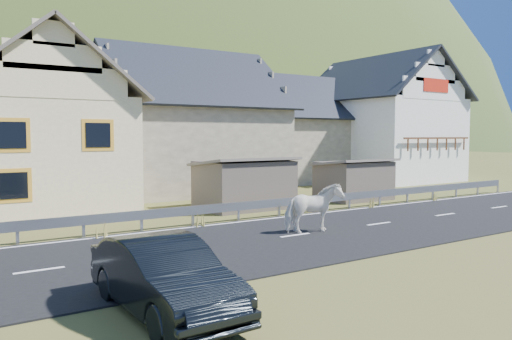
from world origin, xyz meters
TOP-DOWN VIEW (x-y plane):
  - ground at (0.00, 0.00)m, footprint 160.00×160.00m
  - road at (0.00, 0.00)m, footprint 60.00×7.00m
  - lane_markings at (0.00, 0.00)m, footprint 60.00×6.60m
  - guardrail at (-0.00, 3.68)m, footprint 28.10×0.09m
  - shed_left at (-2.00, 6.50)m, footprint 4.30×3.30m
  - shed_right at (4.50, 6.00)m, footprint 3.80×2.90m
  - house_cream at (-10.00, 12.00)m, footprint 7.80×9.80m
  - house_stone_a at (-1.00, 15.00)m, footprint 10.80×9.80m
  - house_stone_b at (9.00, 17.00)m, footprint 9.80×8.80m
  - house_white at (15.00, 14.00)m, footprint 8.80×10.80m
  - mountain at (5.00, 180.00)m, footprint 440.00×280.00m
  - horse at (-3.19, 0.03)m, footprint 1.18×2.12m
  - car at (-10.51, -4.37)m, footprint 1.65×4.39m

SIDE VIEW (x-z plane):
  - mountain at x=5.00m, z-range -150.00..110.00m
  - ground at x=0.00m, z-range 0.00..0.00m
  - road at x=0.00m, z-range 0.00..0.04m
  - lane_markings at x=0.00m, z-range 0.04..0.05m
  - guardrail at x=0.00m, z-range 0.19..0.94m
  - car at x=-10.51m, z-range 0.00..1.43m
  - horse at x=-3.19m, z-range 0.04..1.74m
  - shed_right at x=4.50m, z-range -0.10..2.10m
  - shed_left at x=-2.00m, z-range -0.10..2.30m
  - house_stone_b at x=9.00m, z-range 0.19..8.29m
  - house_cream at x=-10.00m, z-range 0.21..8.51m
  - house_stone_a at x=-1.00m, z-range 0.18..9.08m
  - house_white at x=15.00m, z-range 0.21..9.91m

